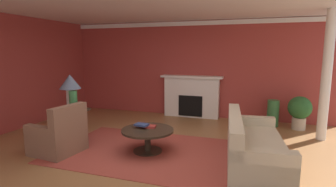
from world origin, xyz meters
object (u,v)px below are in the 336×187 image
(fireplace, at_px, (191,98))
(vase_tall_corner, at_px, (273,113))
(sofa, at_px, (252,148))
(vase_on_side_table, at_px, (73,101))
(side_table, at_px, (72,124))
(coffee_table, at_px, (148,135))
(potted_plant, at_px, (300,110))
(table_lamp, at_px, (70,85))
(armchair_near_window, at_px, (59,137))

(fireplace, xyz_separation_m, vase_tall_corner, (2.24, -0.30, -0.24))
(sofa, height_order, vase_on_side_table, vase_on_side_table)
(sofa, xyz_separation_m, side_table, (-3.67, 0.02, 0.10))
(vase_on_side_table, xyz_separation_m, vase_tall_corner, (3.99, 2.77, -0.57))
(fireplace, bearing_deg, side_table, -122.74)
(coffee_table, height_order, vase_tall_corner, vase_tall_corner)
(side_table, xyz_separation_m, potted_plant, (4.74, 2.53, 0.09))
(fireplace, bearing_deg, vase_on_side_table, -119.64)
(side_table, height_order, vase_tall_corner, side_table)
(sofa, height_order, table_lamp, table_lamp)
(coffee_table, bearing_deg, vase_tall_corner, 48.43)
(side_table, bearing_deg, coffee_table, -1.24)
(vase_on_side_table, bearing_deg, vase_tall_corner, 34.82)
(armchair_near_window, xyz_separation_m, potted_plant, (4.57, 3.15, 0.19))
(armchair_near_window, bearing_deg, potted_plant, 34.56)
(fireplace, height_order, vase_on_side_table, fireplace)
(vase_on_side_table, bearing_deg, potted_plant, 30.01)
(coffee_table, xyz_separation_m, potted_plant, (2.99, 2.57, 0.16))
(sofa, relative_size, vase_tall_corner, 3.20)
(coffee_table, xyz_separation_m, vase_tall_corner, (2.39, 2.69, 0.01))
(table_lamp, height_order, vase_tall_corner, table_lamp)
(armchair_near_window, relative_size, vase_tall_corner, 1.39)
(table_lamp, relative_size, vase_on_side_table, 1.75)
(table_lamp, height_order, vase_on_side_table, table_lamp)
(armchair_near_window, xyz_separation_m, coffee_table, (1.58, 0.58, 0.03))
(side_table, distance_m, vase_on_side_table, 0.55)
(table_lamp, bearing_deg, fireplace, 57.26)
(vase_tall_corner, bearing_deg, coffee_table, -131.57)
(coffee_table, bearing_deg, fireplace, 87.15)
(coffee_table, bearing_deg, potted_plant, 40.68)
(fireplace, xyz_separation_m, coffee_table, (-0.15, -2.99, -0.24))
(vase_on_side_table, bearing_deg, sofa, 1.60)
(sofa, height_order, coffee_table, sofa)
(armchair_near_window, height_order, vase_tall_corner, armchair_near_window)
(armchair_near_window, xyz_separation_m, table_lamp, (-0.17, 0.62, 0.92))
(side_table, distance_m, vase_tall_corner, 4.91)
(fireplace, xyz_separation_m, vase_on_side_table, (-1.75, -3.07, 0.34))
(coffee_table, xyz_separation_m, side_table, (-1.75, 0.04, 0.06))
(armchair_near_window, height_order, potted_plant, armchair_near_window)
(armchair_near_window, bearing_deg, sofa, 9.65)
(fireplace, relative_size, coffee_table, 1.80)
(armchair_near_window, distance_m, vase_tall_corner, 5.14)
(side_table, bearing_deg, sofa, -0.34)
(fireplace, xyz_separation_m, armchair_near_window, (-1.73, -3.57, -0.27))
(sofa, bearing_deg, vase_tall_corner, 80.09)
(fireplace, relative_size, vase_on_side_table, 4.19)
(side_table, xyz_separation_m, vase_on_side_table, (0.15, -0.12, 0.51))
(fireplace, bearing_deg, table_lamp, -122.74)
(armchair_near_window, bearing_deg, vase_on_side_table, 92.14)
(table_lamp, height_order, potted_plant, table_lamp)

